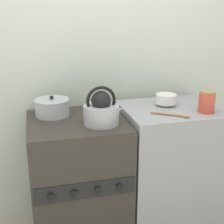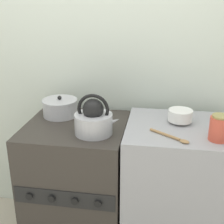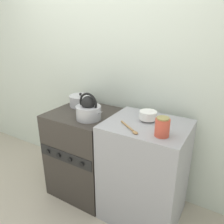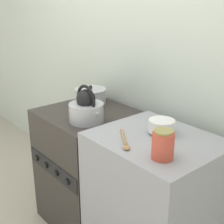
{
  "view_description": "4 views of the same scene",
  "coord_description": "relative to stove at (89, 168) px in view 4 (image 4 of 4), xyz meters",
  "views": [
    {
      "loc": [
        -0.26,
        -1.65,
        1.61
      ],
      "look_at": [
        0.25,
        0.32,
        0.95
      ],
      "focal_mm": 50.0,
      "sensor_mm": 36.0,
      "label": 1
    },
    {
      "loc": [
        0.54,
        -1.48,
        1.71
      ],
      "look_at": [
        0.24,
        0.29,
        1.03
      ],
      "focal_mm": 50.0,
      "sensor_mm": 36.0,
      "label": 2
    },
    {
      "loc": [
        1.29,
        -1.29,
        1.7
      ],
      "look_at": [
        0.33,
        0.31,
        0.98
      ],
      "focal_mm": 35.0,
      "sensor_mm": 36.0,
      "label": 3
    },
    {
      "loc": [
        1.73,
        -0.91,
        1.68
      ],
      "look_at": [
        0.26,
        0.32,
        0.99
      ],
      "focal_mm": 50.0,
      "sensor_mm": 36.0,
      "label": 4
    }
  ],
  "objects": [
    {
      "name": "storage_jar",
      "position": [
        0.86,
        -0.17,
        0.57
      ],
      "size": [
        0.11,
        0.11,
        0.15
      ],
      "color": "#CC4C38",
      "rests_on": "counter"
    },
    {
      "name": "kettle",
      "position": [
        0.15,
        -0.11,
        0.55
      ],
      "size": [
        0.28,
        0.23,
        0.25
      ],
      "color": "#B2B2B7",
      "rests_on": "stove"
    },
    {
      "name": "wooden_spoon",
      "position": [
        0.61,
        -0.19,
        0.51
      ],
      "size": [
        0.23,
        0.17,
        0.02
      ],
      "color": "#A37A4C",
      "rests_on": "counter"
    },
    {
      "name": "cooking_pot",
      "position": [
        -0.15,
        0.14,
        0.52
      ],
      "size": [
        0.24,
        0.24,
        0.14
      ],
      "color": "#B2B2B7",
      "rests_on": "stove"
    },
    {
      "name": "enamel_bowl",
      "position": [
        0.66,
        0.04,
        0.55
      ],
      "size": [
        0.15,
        0.15,
        0.08
      ],
      "color": "white",
      "rests_on": "counter"
    },
    {
      "name": "stove",
      "position": [
        0.0,
        0.0,
        0.0
      ],
      "size": [
        0.65,
        0.65,
        0.92
      ],
      "color": "#332D28",
      "rests_on": "ground_plane"
    },
    {
      "name": "counter",
      "position": [
        0.68,
        -0.02,
        0.02
      ],
      "size": [
        0.69,
        0.59,
        0.96
      ],
      "color": "#99999E",
      "rests_on": "ground_plane"
    },
    {
      "name": "wall_back",
      "position": [
        0.0,
        0.38,
        0.79
      ],
      "size": [
        7.0,
        0.06,
        2.5
      ],
      "color": "silver",
      "rests_on": "ground_plane"
    }
  ]
}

